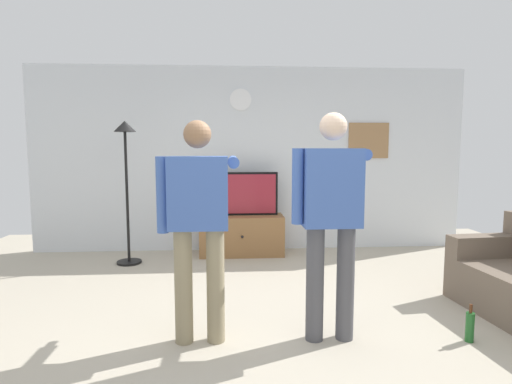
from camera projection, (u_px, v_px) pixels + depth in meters
ground_plane at (272, 336)px, 3.32m from camera, size 8.40×8.40×0.00m
back_wall at (251, 160)px, 6.11m from camera, size 6.40×0.10×2.70m
tv_stand at (242, 235)px, 5.86m from camera, size 1.18×0.51×0.56m
television at (241, 194)px, 5.84m from camera, size 1.04×0.07×0.62m
wall_clock at (241, 100)px, 5.94m from camera, size 0.31×0.03×0.31m
framed_picture at (368, 141)px, 6.14m from camera, size 0.61×0.04×0.53m
floor_lamp at (126, 162)px, 5.29m from camera, size 0.32×0.32×1.87m
person_standing_nearer_lamp at (199, 217)px, 3.14m from camera, size 0.63×0.78×1.73m
person_standing_nearer_couch at (331, 212)px, 3.18m from camera, size 0.62×0.78×1.79m
beverage_bottle at (470, 327)px, 3.22m from camera, size 0.07×0.07×0.30m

